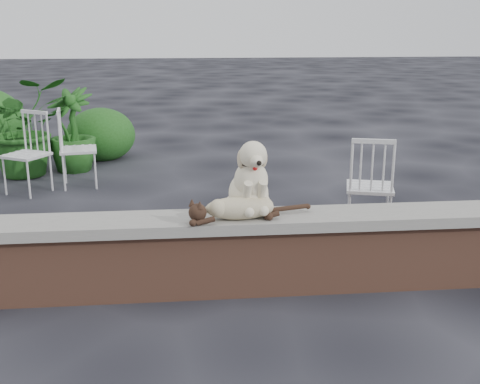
{
  "coord_description": "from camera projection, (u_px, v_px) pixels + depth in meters",
  "views": [
    {
      "loc": [
        -0.13,
        -3.96,
        1.91
      ],
      "look_at": [
        0.28,
        0.2,
        0.7
      ],
      "focal_mm": 43.77,
      "sensor_mm": 36.0,
      "label": 1
    }
  ],
  "objects": [
    {
      "name": "ground",
      "position": [
        205.0,
        291.0,
        4.33
      ],
      "size": [
        60.0,
        60.0,
        0.0
      ],
      "primitive_type": "plane",
      "color": "black",
      "rests_on": "ground"
    },
    {
      "name": "brick_wall",
      "position": [
        204.0,
        260.0,
        4.26
      ],
      "size": [
        6.0,
        0.3,
        0.5
      ],
      "primitive_type": "cube",
      "color": "brown",
      "rests_on": "ground"
    },
    {
      "name": "capstone",
      "position": [
        204.0,
        222.0,
        4.18
      ],
      "size": [
        6.2,
        0.4,
        0.08
      ],
      "primitive_type": "cube",
      "color": "slate",
      "rests_on": "brick_wall"
    },
    {
      "name": "dog",
      "position": [
        249.0,
        175.0,
        4.2
      ],
      "size": [
        0.44,
        0.53,
        0.56
      ],
      "primitive_type": null,
      "rotation": [
        0.0,
        0.0,
        0.15
      ],
      "color": "beige",
      "rests_on": "capstone"
    },
    {
      "name": "cat",
      "position": [
        240.0,
        207.0,
        4.1
      ],
      "size": [
        1.11,
        0.42,
        0.18
      ],
      "primitive_type": null,
      "rotation": [
        0.0,
        0.0,
        0.15
      ],
      "color": "tan",
      "rests_on": "capstone"
    },
    {
      "name": "chair_b",
      "position": [
        26.0,
        154.0,
        6.7
      ],
      "size": [
        0.77,
        0.77,
        0.94
      ],
      "primitive_type": null,
      "rotation": [
        0.0,
        0.0,
        -0.53
      ],
      "color": "white",
      "rests_on": "ground"
    },
    {
      "name": "chair_e",
      "position": [
        78.0,
        148.0,
        6.99
      ],
      "size": [
        0.64,
        0.64,
        0.94
      ],
      "primitive_type": null,
      "rotation": [
        0.0,
        0.0,
        1.73
      ],
      "color": "white",
      "rests_on": "ground"
    },
    {
      "name": "chair_c",
      "position": [
        370.0,
        185.0,
        5.39
      ],
      "size": [
        0.69,
        0.69,
        0.94
      ],
      "primitive_type": null,
      "rotation": [
        0.0,
        0.0,
        2.87
      ],
      "color": "white",
      "rests_on": "ground"
    },
    {
      "name": "potted_plant_a",
      "position": [
        24.0,
        127.0,
        7.48
      ],
      "size": [
        1.48,
        1.43,
        1.26
      ],
      "primitive_type": "imported",
      "rotation": [
        0.0,
        0.0,
        0.53
      ],
      "color": "#1B4914",
      "rests_on": "ground"
    },
    {
      "name": "potted_plant_b",
      "position": [
        71.0,
        130.0,
        7.71
      ],
      "size": [
        0.83,
        0.83,
        1.1
      ],
      "primitive_type": "imported",
      "rotation": [
        0.0,
        0.0,
        -0.5
      ],
      "color": "#1B4914",
      "rests_on": "ground"
    }
  ]
}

